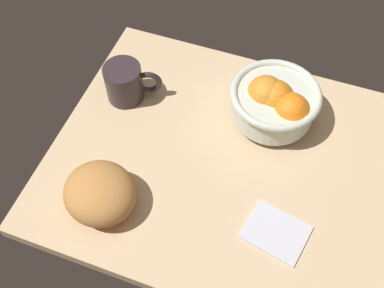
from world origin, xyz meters
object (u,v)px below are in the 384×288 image
(bread_loaf, at_px, (100,193))
(mug, at_px, (126,83))
(napkin_folded, at_px, (276,232))
(fruit_bowl, at_px, (275,101))

(bread_loaf, xyz_separation_m, mug, (0.07, -0.26, 0.00))
(bread_loaf, distance_m, napkin_folded, 0.33)
(bread_loaf, relative_size, napkin_folded, 1.25)
(fruit_bowl, xyz_separation_m, mug, (0.32, 0.05, -0.01))
(napkin_folded, distance_m, mug, 0.45)
(fruit_bowl, bearing_deg, bread_loaf, 50.78)
(mug, bearing_deg, fruit_bowl, -171.46)
(fruit_bowl, height_order, napkin_folded, fruit_bowl)
(fruit_bowl, xyz_separation_m, napkin_folded, (-0.08, 0.25, -0.05))
(napkin_folded, height_order, mug, mug)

